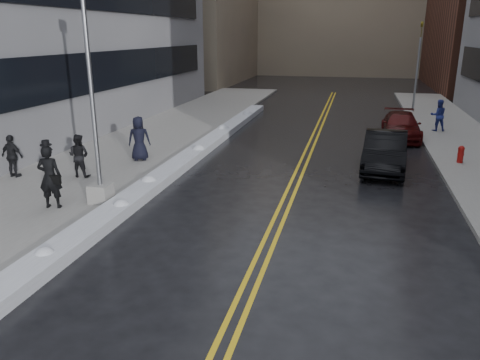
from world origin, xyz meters
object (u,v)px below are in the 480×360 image
Objects in this scene: pedestrian_east at (438,115)px; car_maroon at (401,126)px; traffic_signal at (418,64)px; pedestrian_c at (139,138)px; fire_hydrant at (461,153)px; car_black at (385,151)px; pedestrian_fedora at (50,177)px; pedestrian_d at (12,156)px; pedestrian_b at (79,156)px; lamppost at (95,130)px.

pedestrian_east is 2.83m from car_maroon.
traffic_signal is 3.16× the size of pedestrian_c.
fire_hydrant is 0.12× the size of traffic_signal.
traffic_signal reaches higher than car_black.
fire_hydrant is 3.44m from car_black.
car_black is at bearing -155.87° from pedestrian_fedora.
fire_hydrant is at bearing -153.44° from pedestrian_d.
pedestrian_c reaches higher than car_maroon.
car_black reaches higher than car_maroon.
pedestrian_c is (1.16, 2.80, 0.13)m from pedestrian_b.
pedestrian_fedora reaches higher than car_maroon.
traffic_signal is 1.29× the size of car_maroon.
traffic_signal is (-0.50, 14.00, 2.85)m from fire_hydrant.
pedestrian_east is at bearing 41.89° from car_maroon.
traffic_signal reaches higher than car_maroon.
traffic_signal is at bearing -122.80° from pedestrian_d.
car_black is (-3.17, -1.33, 0.23)m from fire_hydrant.
pedestrian_fedora reaches higher than pedestrian_c.
pedestrian_c reaches higher than car_black.
traffic_signal is 3.43× the size of pedestrian_east.
car_black is at bearing -157.29° from fire_hydrant.
car_maroon is (1.15, 6.48, -0.10)m from car_black.
lamppost reaches higher than pedestrian_c.
pedestrian_east is at bearing 89.38° from fire_hydrant.
pedestrian_b is (-14.53, -5.62, 0.42)m from fire_hydrant.
pedestrian_east is (13.60, 15.82, -0.13)m from pedestrian_fedora.
car_maroon is (-2.10, -1.86, -0.35)m from pedestrian_east.
pedestrian_d is 0.93× the size of pedestrian_east.
traffic_signal is at bearing 61.79° from lamppost.
pedestrian_b is 1.01× the size of pedestrian_d.
traffic_signal reaches higher than pedestrian_b.
lamppost reaches higher than pedestrian_fedora.
traffic_signal is 3.00× the size of pedestrian_fedora.
traffic_signal is 26.36m from pedestrian_fedora.
traffic_signal reaches higher than pedestrian_east.
lamppost reaches higher than pedestrian_d.
fire_hydrant is 15.58m from pedestrian_b.
pedestrian_b is at bearing -158.57° from pedestrian_d.
lamppost reaches higher than pedestrian_east.
pedestrian_c is 13.88m from car_maroon.
pedestrian_d is 21.59m from pedestrian_east.
lamppost is 4.36× the size of pedestrian_east.
pedestrian_east is at bearing 73.19° from car_black.
lamppost is at bearing 80.31° from pedestrian_c.
pedestrian_east is (12.38, 15.02, -1.51)m from lamppost.
pedestrian_fedora is 1.14× the size of pedestrian_east.
pedestrian_east is 0.37× the size of car_black.
fire_hydrant is 14.30m from traffic_signal.
traffic_signal is (11.80, 22.00, 0.87)m from lamppost.
pedestrian_b is 19.31m from pedestrian_east.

